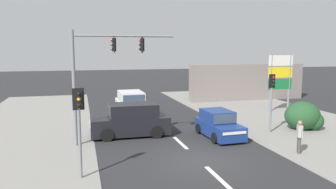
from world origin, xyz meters
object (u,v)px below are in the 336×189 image
(pedestal_signal_left_kerb, at_px, (79,118))
(pedestrian_at_kerb, at_px, (299,135))
(suv_crossing_left, at_px, (131,121))
(shopping_plaza_sign, at_px, (280,75))
(hatchback_oncoming_mid, at_px, (219,125))
(suv_oncoming_near, at_px, (131,105))
(pedestal_signal_right_kerb, at_px, (272,93))
(traffic_signal_mast, at_px, (99,66))

(pedestal_signal_left_kerb, relative_size, pedestrian_at_kerb, 2.18)
(suv_crossing_left, bearing_deg, shopping_plaza_sign, 19.41)
(pedestal_signal_left_kerb, height_order, hatchback_oncoming_mid, pedestal_signal_left_kerb)
(suv_oncoming_near, bearing_deg, pedestal_signal_right_kerb, -43.81)
(traffic_signal_mast, bearing_deg, pedestal_signal_left_kerb, -103.08)
(pedestal_signal_right_kerb, distance_m, pedestrian_at_kerb, 4.37)
(traffic_signal_mast, bearing_deg, pedestal_signal_right_kerb, -0.48)
(traffic_signal_mast, xyz_separation_m, hatchback_oncoming_mid, (6.64, -0.20, -3.44))
(pedestal_signal_right_kerb, bearing_deg, pedestal_signal_left_kerb, -158.16)
(hatchback_oncoming_mid, bearing_deg, suv_oncoming_near, 118.89)
(pedestal_signal_right_kerb, height_order, hatchback_oncoming_mid, pedestal_signal_right_kerb)
(shopping_plaza_sign, relative_size, hatchback_oncoming_mid, 1.25)
(shopping_plaza_sign, relative_size, pedestrian_at_kerb, 2.82)
(suv_oncoming_near, bearing_deg, pedestrian_at_kerb, -59.73)
(pedestal_signal_right_kerb, bearing_deg, pedestrian_at_kerb, -103.34)
(suv_crossing_left, height_order, hatchback_oncoming_mid, suv_crossing_left)
(pedestrian_at_kerb, bearing_deg, suv_crossing_left, 143.50)
(pedestrian_at_kerb, bearing_deg, traffic_signal_mast, 155.95)
(suv_crossing_left, bearing_deg, hatchback_oncoming_mid, -17.76)
(hatchback_oncoming_mid, distance_m, pedestrian_at_kerb, 4.62)
(traffic_signal_mast, bearing_deg, suv_crossing_left, 37.02)
(shopping_plaza_sign, bearing_deg, hatchback_oncoming_mid, -142.74)
(suv_oncoming_near, height_order, suv_crossing_left, same)
(traffic_signal_mast, xyz_separation_m, suv_oncoming_near, (2.64, 7.06, -3.26))
(suv_oncoming_near, xyz_separation_m, suv_crossing_left, (-0.84, -5.71, 0.00))
(pedestal_signal_right_kerb, bearing_deg, hatchback_oncoming_mid, -178.11)
(traffic_signal_mast, xyz_separation_m, pedestal_signal_left_kerb, (-1.06, -4.55, -1.73))
(pedestal_signal_left_kerb, distance_m, pedestrian_at_kerb, 10.32)
(pedestal_signal_left_kerb, bearing_deg, shopping_plaza_sign, 33.61)
(pedestal_signal_right_kerb, height_order, pedestrian_at_kerb, pedestal_signal_right_kerb)
(traffic_signal_mast, distance_m, suv_oncoming_near, 8.21)
(suv_crossing_left, bearing_deg, pedestal_signal_left_kerb, -115.79)
(shopping_plaza_sign, xyz_separation_m, pedestrian_at_kerb, (-5.49, -9.96, -2.06))
(suv_crossing_left, bearing_deg, traffic_signal_mast, -142.98)
(suv_oncoming_near, bearing_deg, pedestal_signal_left_kerb, -107.65)
(pedestal_signal_right_kerb, height_order, suv_crossing_left, pedestal_signal_right_kerb)
(shopping_plaza_sign, distance_m, suv_oncoming_near, 12.23)
(shopping_plaza_sign, bearing_deg, pedestal_signal_left_kerb, -146.39)
(traffic_signal_mast, relative_size, shopping_plaza_sign, 1.30)
(pedestal_signal_right_kerb, xyz_separation_m, suv_oncoming_near, (-7.45, 7.15, -1.53))
(traffic_signal_mast, distance_m, pedestrian_at_kerb, 10.51)
(hatchback_oncoming_mid, bearing_deg, suv_crossing_left, 162.24)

